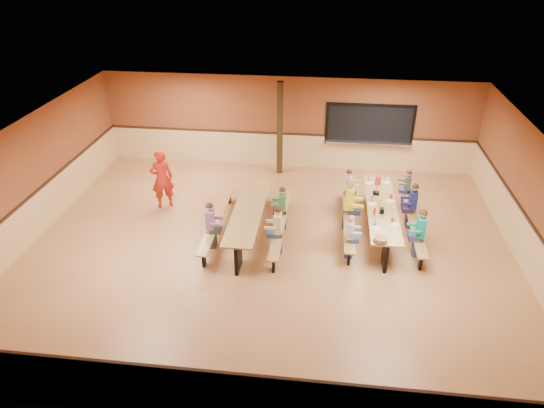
# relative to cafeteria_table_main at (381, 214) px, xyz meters

# --- Properties ---
(ground) EXTENTS (12.00, 12.00, 0.00)m
(ground) POSITION_rel_cafeteria_table_main_xyz_m (-2.78, -1.14, -0.53)
(ground) COLOR #A5683E
(ground) RESTS_ON ground
(room_envelope) EXTENTS (12.04, 10.04, 3.02)m
(room_envelope) POSITION_rel_cafeteria_table_main_xyz_m (-2.78, -1.14, 0.16)
(room_envelope) COLOR brown
(room_envelope) RESTS_ON ground
(kitchen_pass_through) EXTENTS (2.78, 0.28, 1.38)m
(kitchen_pass_through) POSITION_rel_cafeteria_table_main_xyz_m (-0.18, 3.82, 0.96)
(kitchen_pass_through) COLOR black
(kitchen_pass_through) RESTS_ON ground
(structural_post) EXTENTS (0.18, 0.18, 3.00)m
(structural_post) POSITION_rel_cafeteria_table_main_xyz_m (-2.98, 3.26, 0.97)
(structural_post) COLOR black
(structural_post) RESTS_ON ground
(cafeteria_table_main) EXTENTS (1.91, 3.70, 0.74)m
(cafeteria_table_main) POSITION_rel_cafeteria_table_main_xyz_m (0.00, 0.00, 0.00)
(cafeteria_table_main) COLOR #A17840
(cafeteria_table_main) RESTS_ON ground
(cafeteria_table_second) EXTENTS (1.91, 3.70, 0.74)m
(cafeteria_table_second) POSITION_rel_cafeteria_table_main_xyz_m (-3.38, -0.49, 0.00)
(cafeteria_table_second) COLOR #A17840
(cafeteria_table_second) RESTS_ON ground
(seated_child_white_left) EXTENTS (0.33, 0.27, 1.13)m
(seated_child_white_left) POSITION_rel_cafeteria_table_main_xyz_m (-0.82, -1.26, 0.04)
(seated_child_white_left) COLOR silver
(seated_child_white_left) RESTS_ON ground
(seated_adult_yellow) EXTENTS (0.47, 0.38, 1.41)m
(seated_adult_yellow) POSITION_rel_cafeteria_table_main_xyz_m (-0.82, 0.10, 0.18)
(seated_adult_yellow) COLOR yellow
(seated_adult_yellow) RESTS_ON ground
(seated_child_grey_left) EXTENTS (0.35, 0.28, 1.16)m
(seated_child_grey_left) POSITION_rel_cafeteria_table_main_xyz_m (-0.82, 1.20, 0.05)
(seated_child_grey_left) COLOR silver
(seated_child_grey_left) RESTS_ON ground
(seated_child_teal_right) EXTENTS (0.39, 0.32, 1.25)m
(seated_child_teal_right) POSITION_rel_cafeteria_table_main_xyz_m (0.83, -1.01, 0.10)
(seated_child_teal_right) COLOR #118B7A
(seated_child_teal_right) RESTS_ON ground
(seated_child_navy_right) EXTENTS (0.38, 0.31, 1.24)m
(seated_child_navy_right) POSITION_rel_cafeteria_table_main_xyz_m (0.83, 0.35, 0.09)
(seated_child_navy_right) COLOR navy
(seated_child_navy_right) RESTS_ON ground
(seated_child_char_right) EXTENTS (0.33, 0.27, 1.12)m
(seated_child_char_right) POSITION_rel_cafeteria_table_main_xyz_m (0.83, 1.44, 0.04)
(seated_child_char_right) COLOR #4D5058
(seated_child_char_right) RESTS_ON ground
(seated_child_purple_sec) EXTENTS (0.38, 0.31, 1.23)m
(seated_child_purple_sec) POSITION_rel_cafeteria_table_main_xyz_m (-4.20, -1.24, 0.09)
(seated_child_purple_sec) COLOR #9866A1
(seated_child_purple_sec) RESTS_ON ground
(seated_child_green_sec) EXTENTS (0.36, 0.29, 1.19)m
(seated_child_green_sec) POSITION_rel_cafeteria_table_main_xyz_m (-2.55, -0.14, 0.07)
(seated_child_green_sec) COLOR #357443
(seated_child_green_sec) RESTS_ON ground
(seated_child_tan_sec) EXTENTS (0.38, 0.31, 1.24)m
(seated_child_tan_sec) POSITION_rel_cafeteria_table_main_xyz_m (-2.55, -1.25, 0.09)
(seated_child_tan_sec) COLOR beige
(seated_child_tan_sec) RESTS_ON ground
(standing_woman) EXTENTS (0.76, 0.68, 1.74)m
(standing_woman) POSITION_rel_cafeteria_table_main_xyz_m (-6.02, 0.64, 0.34)
(standing_woman) COLOR #B21F14
(standing_woman) RESTS_ON ground
(punch_pitcher) EXTENTS (0.16, 0.16, 0.22)m
(punch_pitcher) POSITION_rel_cafeteria_table_main_xyz_m (-0.01, 1.29, 0.32)
(punch_pitcher) COLOR red
(punch_pitcher) RESTS_ON cafeteria_table_main
(chip_bowl) EXTENTS (0.32, 0.32, 0.15)m
(chip_bowl) POSITION_rel_cafeteria_table_main_xyz_m (-0.16, -1.65, 0.29)
(chip_bowl) COLOR orange
(chip_bowl) RESTS_ON cafeteria_table_main
(napkin_dispenser) EXTENTS (0.10, 0.14, 0.13)m
(napkin_dispenser) POSITION_rel_cafeteria_table_main_xyz_m (-0.03, -0.33, 0.28)
(napkin_dispenser) COLOR black
(napkin_dispenser) RESTS_ON cafeteria_table_main
(condiment_mustard) EXTENTS (0.06, 0.06, 0.17)m
(condiment_mustard) POSITION_rel_cafeteria_table_main_xyz_m (-0.05, 0.09, 0.30)
(condiment_mustard) COLOR yellow
(condiment_mustard) RESTS_ON cafeteria_table_main
(condiment_ketchup) EXTENTS (0.06, 0.06, 0.17)m
(condiment_ketchup) POSITION_rel_cafeteria_table_main_xyz_m (-0.22, -0.40, 0.30)
(condiment_ketchup) COLOR #B2140F
(condiment_ketchup) RESTS_ON cafeteria_table_main
(table_paddle) EXTENTS (0.16, 0.16, 0.56)m
(table_paddle) POSITION_rel_cafeteria_table_main_xyz_m (-0.10, 0.67, 0.35)
(table_paddle) COLOR black
(table_paddle) RESTS_ON cafeteria_table_main
(place_settings) EXTENTS (0.65, 3.30, 0.11)m
(place_settings) POSITION_rel_cafeteria_table_main_xyz_m (0.00, 0.00, 0.27)
(place_settings) COLOR beige
(place_settings) RESTS_ON cafeteria_table_main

